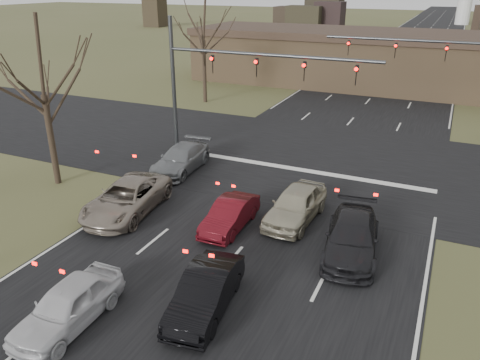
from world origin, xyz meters
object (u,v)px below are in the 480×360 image
object	(u,v)px
mast_arm_near	(223,73)
mast_arm_far	(450,61)
building	(405,61)
car_red_ahead	(230,215)
car_silver_ahead	(296,205)
car_silver_suv	(127,198)
car_black_hatch	(205,292)
car_white_sedan	(68,305)
car_charcoal_sedan	(352,237)
car_grey_ahead	(181,159)

from	to	relation	value
mast_arm_near	mast_arm_far	size ratio (longest dim) A/B	1.09
building	mast_arm_far	size ratio (longest dim) A/B	3.81
car_red_ahead	car_silver_ahead	world-z (taller)	car_silver_ahead
building	car_silver_suv	world-z (taller)	building
building	car_silver_ahead	size ratio (longest dim) A/B	9.55
mast_arm_near	car_black_hatch	bearing A→B (deg)	-65.99
mast_arm_far	building	bearing A→B (deg)	105.58
car_white_sedan	car_silver_suv	bearing A→B (deg)	112.25
building	car_black_hatch	bearing A→B (deg)	-92.27
building	car_red_ahead	distance (m)	32.85
car_white_sedan	car_silver_ahead	bearing A→B (deg)	64.58
car_charcoal_sedan	car_red_ahead	distance (m)	5.15
car_white_sedan	car_grey_ahead	xyz separation A→B (m)	(-3.50, 12.41, 0.00)
car_black_hatch	car_grey_ahead	world-z (taller)	car_grey_ahead
car_black_hatch	mast_arm_near	bearing A→B (deg)	106.20
building	car_black_hatch	distance (m)	37.94
car_charcoal_sedan	building	bearing A→B (deg)	85.71
mast_arm_far	car_charcoal_sedan	bearing A→B (deg)	-97.11
car_grey_ahead	car_red_ahead	size ratio (longest dim) A/B	1.26
mast_arm_near	car_black_hatch	xyz separation A→B (m)	(5.73, -12.86, -4.40)
car_charcoal_sedan	car_silver_ahead	world-z (taller)	car_silver_ahead
car_silver_ahead	car_grey_ahead	bearing A→B (deg)	161.26
car_grey_ahead	car_silver_ahead	distance (m)	8.25
building	car_silver_suv	bearing A→B (deg)	-103.56
mast_arm_far	car_silver_ahead	bearing A→B (deg)	-107.57
car_black_hatch	car_red_ahead	size ratio (longest dim) A/B	1.09
car_white_sedan	car_grey_ahead	distance (m)	12.89
car_silver_suv	car_red_ahead	world-z (taller)	car_silver_suv
building	mast_arm_far	xyz separation A→B (m)	(4.18, -15.00, 2.35)
building	car_grey_ahead	size ratio (longest dim) A/B	8.96
car_black_hatch	car_silver_suv	bearing A→B (deg)	137.19
mast_arm_near	mast_arm_far	distance (m)	15.17
car_red_ahead	car_charcoal_sedan	bearing A→B (deg)	0.73
mast_arm_near	car_charcoal_sedan	xyz separation A→B (m)	(9.23, -7.50, -4.37)
mast_arm_near	car_silver_ahead	xyz separation A→B (m)	(6.41, -5.81, -4.32)
mast_arm_near	car_red_ahead	bearing A→B (deg)	-61.86
car_red_ahead	car_silver_ahead	distance (m)	2.96
car_silver_ahead	car_charcoal_sedan	bearing A→B (deg)	-28.06
mast_arm_near	car_silver_suv	xyz separation A→B (m)	(-0.80, -8.29, -4.35)
mast_arm_far	car_red_ahead	xyz separation A→B (m)	(-7.33, -17.64, -4.40)
building	car_grey_ahead	bearing A→B (deg)	-107.01
car_silver_suv	mast_arm_near	bearing A→B (deg)	77.22
car_white_sedan	car_silver_ahead	size ratio (longest dim) A/B	0.90
car_white_sedan	car_black_hatch	distance (m)	4.21
building	mast_arm_near	size ratio (longest dim) A/B	3.50
car_grey_ahead	car_silver_ahead	bearing A→B (deg)	-25.25
mast_arm_far	car_grey_ahead	world-z (taller)	mast_arm_far
building	car_silver_suv	distance (m)	34.30
car_black_hatch	car_red_ahead	bearing A→B (deg)	99.66
car_grey_ahead	car_red_ahead	xyz separation A→B (m)	(5.36, -4.85, -0.07)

